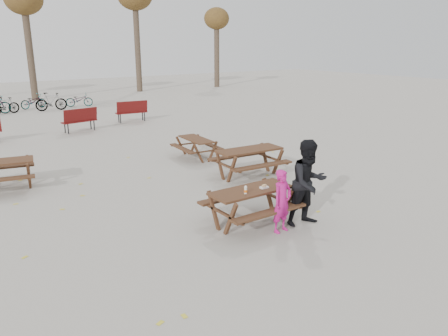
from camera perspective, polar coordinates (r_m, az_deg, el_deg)
ground at (r=9.44m, az=3.50°, el=-7.23°), size 80.00×80.00×0.00m
main_picnic_table at (r=9.22m, az=3.57°, el=-3.89°), size 1.80×1.45×0.78m
food_tray at (r=9.24m, az=5.27°, el=-2.54°), size 0.18×0.11×0.03m
bread_roll at (r=9.22m, az=5.27°, el=-2.28°), size 0.14×0.06×0.05m
soda_bottle at (r=8.86m, az=2.84°, el=-2.93°), size 0.07×0.07×0.17m
child at (r=8.89m, az=7.60°, el=-4.31°), size 0.52×0.38×1.31m
adult at (r=9.24m, az=10.99°, el=-1.92°), size 0.95×0.77×1.84m
picnic_table_east at (r=12.53m, az=3.31°, el=0.69°), size 1.99×1.65×0.82m
picnic_table_far at (r=14.58m, az=-3.63°, el=2.59°), size 1.35×1.63×0.67m
park_bench_row at (r=19.52m, az=-24.02°, el=5.23°), size 11.39×2.26×1.03m
bicycle_row at (r=26.84m, az=-26.73°, el=7.42°), size 9.34×2.29×1.02m
tree_row at (r=32.63m, az=-25.10°, el=19.02°), size 32.17×3.52×8.26m
fallen_leaves at (r=11.61m, az=-2.22°, el=-2.65°), size 11.00×11.00×0.01m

